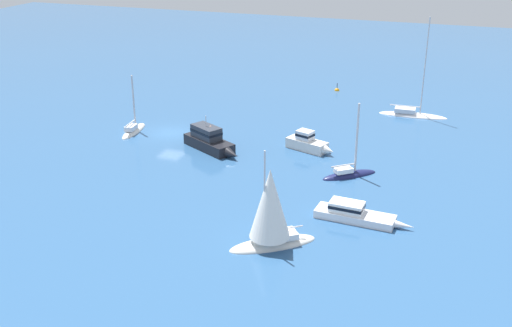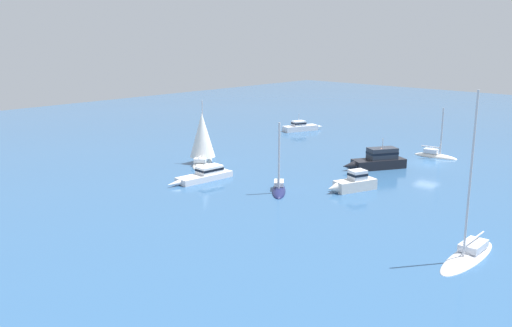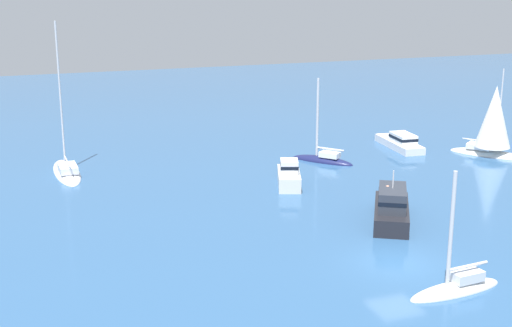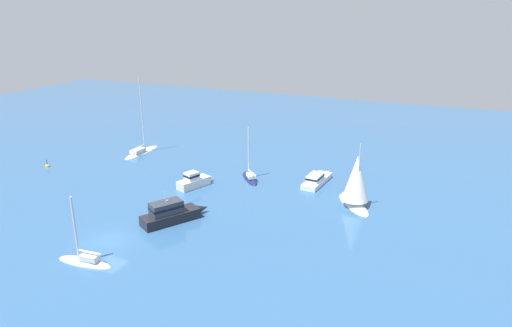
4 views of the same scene
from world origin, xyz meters
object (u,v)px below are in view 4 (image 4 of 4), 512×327
Objects in this scene: sailboat at (85,261)px; ketch at (141,152)px; yacht at (356,184)px; sloop at (250,178)px; cabin_cruiser at (195,181)px; launch_1 at (171,213)px; channel_buoy at (48,167)px; motor_cruiser at (317,179)px.

ketch is at bearing -66.42° from sailboat.
sailboat is (-21.35, 18.06, -2.39)m from yacht.
sloop is 1.35× the size of cabin_cruiser.
launch_1 is 25.02m from ketch.
sloop is at bearing -101.36° from ketch.
cabin_cruiser is at bearing 95.20° from sloop.
cabin_cruiser is 4.02× the size of channel_buoy.
motor_cruiser is at bearing -42.15° from cabin_cruiser.
yacht is (-2.77, -13.98, 2.38)m from sloop.
yacht is 41.73m from channel_buoy.
sailboat is at bearing -157.73° from cabin_cruiser.
sailboat is (-27.47, -15.61, -0.02)m from ketch.
ketch is 34.30m from yacht.
launch_1 is (-14.34, 2.02, 0.75)m from sloop.
cabin_cruiser is at bearing -84.59° from channel_buoy.
launch_1 is at bearing -105.78° from channel_buoy.
motor_cruiser is 36.82m from channel_buoy.
motor_cruiser is 1.07× the size of launch_1.
sailboat is at bearing -162.23° from launch_1.
sailboat reaches higher than launch_1.
channel_buoy is at bearing 114.96° from cabin_cruiser.
sloop is 0.94× the size of motor_cruiser.
yacht is at bearing -141.23° from sloop.
sloop reaches higher than cabin_cruiser.
channel_buoy is (7.18, 25.42, -0.92)m from launch_1.
launch_1 is 0.93× the size of yacht.
launch_1 reaches higher than channel_buoy.
channel_buoy is (-4.40, 41.42, -2.56)m from yacht.
yacht is (11.58, -16.00, 1.63)m from launch_1.
motor_cruiser is at bearing -94.33° from ketch.
ketch reaches higher than yacht.
ketch is at bearing 40.30° from sloop.
sailboat is (-9.77, 2.07, -0.76)m from launch_1.
motor_cruiser is at bearing -115.87° from sloop.
launch_1 reaches higher than cabin_cruiser.
sailboat is at bearing 130.35° from sloop.
ketch is 31.59m from sailboat.
channel_buoy is at bearing 64.59° from sloop.
launch_1 is at bearing -142.73° from cabin_cruiser.
channel_buoy is at bearing 141.93° from ketch.
sloop is 1.10× the size of sailboat.
sloop is 0.61× the size of ketch.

